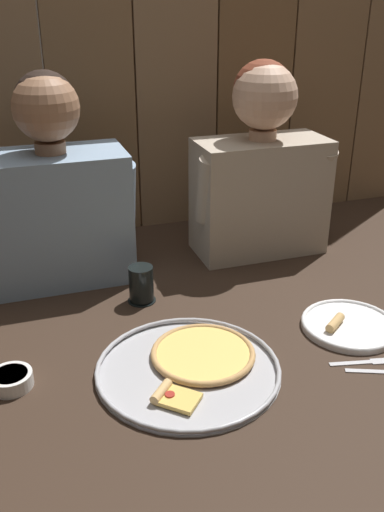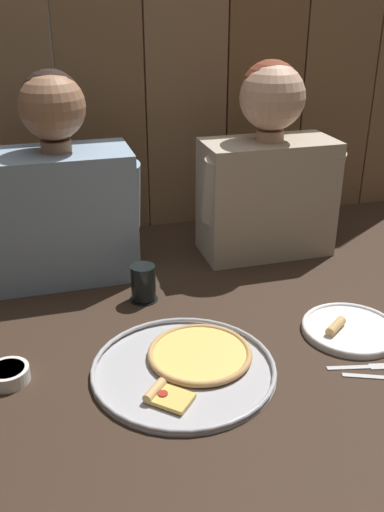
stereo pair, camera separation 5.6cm
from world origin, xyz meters
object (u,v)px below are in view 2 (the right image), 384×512
object	(u,v)px
pizza_tray	(189,364)
drinking_glass	(143,283)
dinner_plate	(350,329)
diner_right	(268,169)
diner_left	(61,192)
dipping_bowl	(8,374)

from	to	relation	value
pizza_tray	drinking_glass	distance (m)	0.32
dinner_plate	diner_right	distance (m)	0.56
diner_left	diner_right	size ratio (longest dim) A/B	0.99
dinner_plate	diner_left	world-z (taller)	diner_left
drinking_glass	dipping_bowl	bearing A→B (deg)	-142.53
diner_right	diner_left	bearing A→B (deg)	-179.94
pizza_tray	diner_right	size ratio (longest dim) A/B	0.69
dinner_plate	diner_right	bearing A→B (deg)	92.14
pizza_tray	drinking_glass	bearing A→B (deg)	96.19
dinner_plate	dipping_bowl	size ratio (longest dim) A/B	2.60
pizza_tray	dinner_plate	bearing A→B (deg)	4.24
drinking_glass	dipping_bowl	world-z (taller)	drinking_glass
dinner_plate	dipping_bowl	bearing A→B (deg)	177.95
dinner_plate	drinking_glass	xyz separation A→B (m)	(-0.45, 0.29, 0.04)
pizza_tray	dinner_plate	xyz separation A→B (m)	(0.41, 0.03, -0.00)
pizza_tray	dipping_bowl	bearing A→B (deg)	171.14
dinner_plate	pizza_tray	bearing A→B (deg)	-175.76
drinking_glass	diner_left	distance (m)	0.34
diner_right	dinner_plate	bearing A→B (deg)	-87.86
pizza_tray	drinking_glass	world-z (taller)	drinking_glass
diner_right	dipping_bowl	bearing A→B (deg)	-148.59
pizza_tray	drinking_glass	size ratio (longest dim) A/B	4.02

